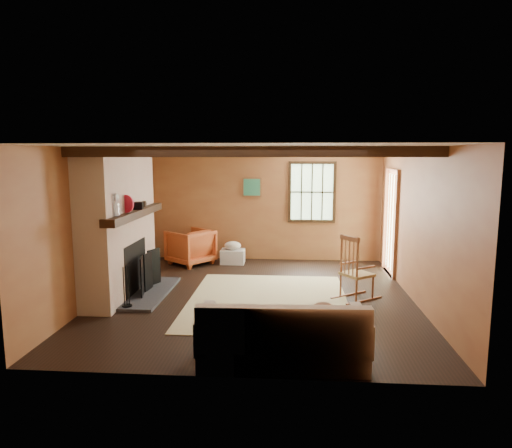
# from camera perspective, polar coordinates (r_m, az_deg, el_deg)

# --- Properties ---
(ground) EXTENTS (5.50, 5.50, 0.00)m
(ground) POSITION_cam_1_polar(r_m,az_deg,el_deg) (7.53, 0.03, -9.07)
(ground) COLOR black
(ground) RESTS_ON ground
(room_envelope) EXTENTS (5.02, 5.52, 2.44)m
(room_envelope) POSITION_cam_1_polar(r_m,az_deg,el_deg) (7.45, 1.88, 3.57)
(room_envelope) COLOR #9C6237
(room_envelope) RESTS_ON ground
(fireplace) EXTENTS (1.02, 2.30, 2.40)m
(fireplace) POSITION_cam_1_polar(r_m,az_deg,el_deg) (7.76, -16.58, -0.53)
(fireplace) COLOR #A85741
(fireplace) RESTS_ON ground
(rug) EXTENTS (2.50, 3.00, 0.01)m
(rug) POSITION_cam_1_polar(r_m,az_deg,el_deg) (7.33, 1.49, -9.56)
(rug) COLOR #CFC48A
(rug) RESTS_ON ground
(rocking_chair) EXTENTS (0.84, 0.76, 1.05)m
(rocking_chair) POSITION_cam_1_polar(r_m,az_deg,el_deg) (7.47, 12.30, -5.89)
(rocking_chair) COLOR #AB8053
(rocking_chair) RESTS_ON ground
(sofa) EXTENTS (1.89, 0.90, 0.75)m
(sofa) POSITION_cam_1_polar(r_m,az_deg,el_deg) (5.19, 3.40, -14.26)
(sofa) COLOR silver
(sofa) RESTS_ON ground
(firewood_pile) EXTENTS (0.72, 0.13, 0.26)m
(firewood_pile) POSITION_cam_1_polar(r_m,az_deg,el_deg) (10.21, -9.18, -3.72)
(firewood_pile) COLOR brown
(firewood_pile) RESTS_ON ground
(laundry_basket) EXTENTS (0.50, 0.38, 0.30)m
(laundry_basket) POSITION_cam_1_polar(r_m,az_deg,el_deg) (9.76, -2.92, -4.07)
(laundry_basket) COLOR silver
(laundry_basket) RESTS_ON ground
(basket_pillow) EXTENTS (0.43, 0.38, 0.18)m
(basket_pillow) POSITION_cam_1_polar(r_m,az_deg,el_deg) (9.71, -2.93, -2.70)
(basket_pillow) COLOR silver
(basket_pillow) RESTS_ON laundry_basket
(armchair) EXTENTS (1.14, 1.13, 0.75)m
(armchair) POSITION_cam_1_polar(r_m,az_deg,el_deg) (9.73, -8.19, -2.84)
(armchair) COLOR #BF6026
(armchair) RESTS_ON ground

